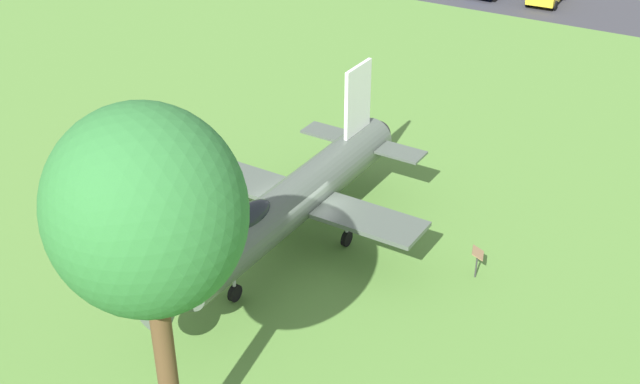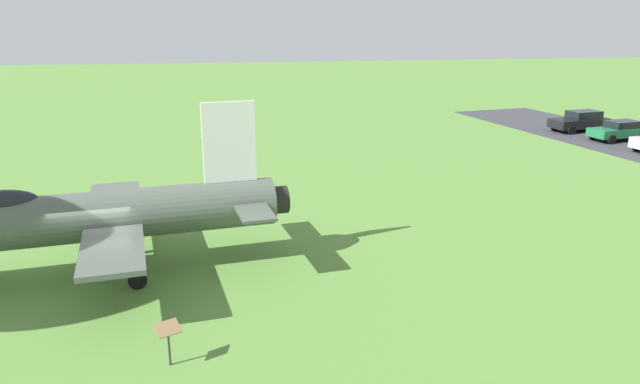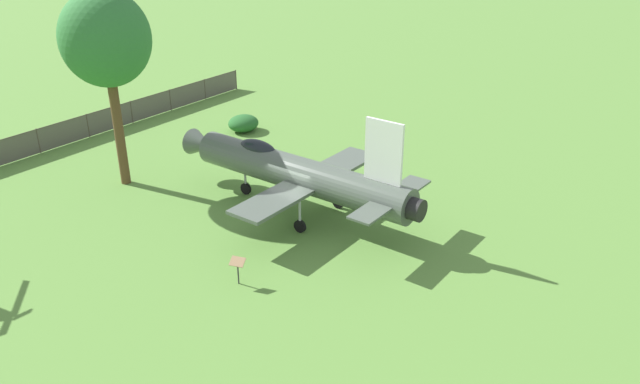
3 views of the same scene
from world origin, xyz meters
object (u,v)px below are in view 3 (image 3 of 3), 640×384
Objects in this scene: shrub_near_fence at (243,123)px; shade_tree at (106,40)px; info_plaque at (238,265)px; display_jet at (294,171)px.

shade_tree is at bearing 10.35° from shrub_near_fence.
info_plaque is at bearing 80.42° from shade_tree.
info_plaque is (6.00, 3.01, -1.25)m from display_jet.
shade_tree is 4.93× the size of shrub_near_fence.
display_jet is at bearing 61.95° from shrub_near_fence.
info_plaque is at bearing 49.56° from shrub_near_fence.
shrub_near_fence is 18.06m from info_plaque.
info_plaque is (2.02, 11.97, -6.78)m from shade_tree.
shrub_near_fence is (-9.69, -1.77, -7.09)m from shade_tree.
shrub_near_fence is at bearing -130.44° from info_plaque.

